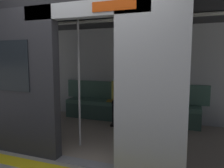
{
  "coord_description": "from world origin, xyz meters",
  "views": [
    {
      "loc": [
        -1.36,
        2.61,
        1.5
      ],
      "look_at": [
        0.06,
        -1.22,
        1.0
      ],
      "focal_mm": 34.68,
      "sensor_mm": 36.0,
      "label": 1
    }
  ],
  "objects": [
    {
      "name": "grab_pole_far",
      "position": [
        -0.39,
        -0.67,
        1.1
      ],
      "size": [
        0.04,
        0.04,
        2.2
      ],
      "primitive_type": "cylinder",
      "color": "silver",
      "rests_on": "ground_plane"
    },
    {
      "name": "person_seated",
      "position": [
        0.14,
        -2.12,
        0.67
      ],
      "size": [
        0.55,
        0.68,
        1.18
      ],
      "color": "#D8CC4C",
      "rests_on": "ground_plane"
    },
    {
      "name": "ground_plane",
      "position": [
        0.0,
        0.0,
        0.0
      ],
      "size": [
        60.0,
        60.0,
        0.0
      ],
      "primitive_type": "plane",
      "color": "gray"
    },
    {
      "name": "handbag",
      "position": [
        -0.36,
        -2.23,
        0.54
      ],
      "size": [
        0.26,
        0.15,
        0.17
      ],
      "color": "black",
      "rests_on": "bench_seat"
    },
    {
      "name": "bench_seat",
      "position": [
        0.0,
        -2.17,
        0.35
      ],
      "size": [
        3.18,
        0.44,
        0.45
      ],
      "color": "#4C7566",
      "rests_on": "ground_plane"
    },
    {
      "name": "grab_pole_door",
      "position": [
        0.39,
        -0.54,
        1.1
      ],
      "size": [
        0.04,
        0.04,
        2.2
      ],
      "primitive_type": "cylinder",
      "color": "silver",
      "rests_on": "ground_plane"
    },
    {
      "name": "train_car",
      "position": [
        0.06,
        -1.16,
        1.53
      ],
      "size": [
        6.4,
        2.68,
        2.34
      ],
      "color": "#ADAFB5",
      "rests_on": "ground_plane"
    },
    {
      "name": "book",
      "position": [
        0.46,
        -2.19,
        0.47
      ],
      "size": [
        0.2,
        0.25,
        0.03
      ],
      "primitive_type": "cube",
      "rotation": [
        0.0,
        0.0,
        0.23
      ],
      "color": "gold",
      "rests_on": "bench_seat"
    }
  ]
}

